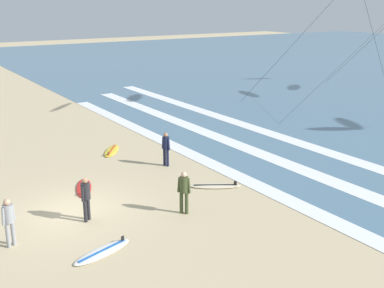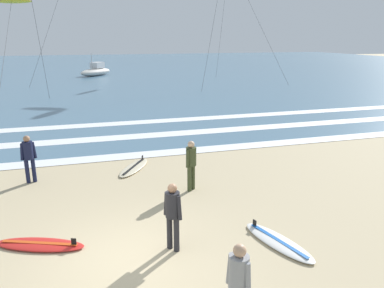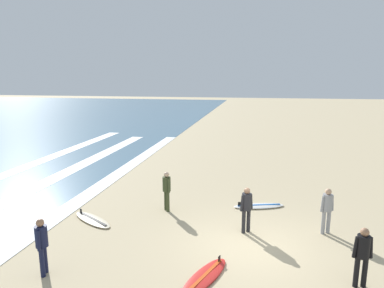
# 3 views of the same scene
# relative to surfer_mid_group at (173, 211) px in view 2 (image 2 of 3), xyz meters

# --- Properties ---
(ground_plane) EXTENTS (160.00, 160.00, 0.00)m
(ground_plane) POSITION_rel_surfer_mid_group_xyz_m (-0.95, -0.19, -0.96)
(ground_plane) COLOR tan
(ocean_surface) EXTENTS (140.00, 90.00, 0.01)m
(ocean_surface) POSITION_rel_surfer_mid_group_xyz_m (-0.95, 51.76, -0.95)
(ocean_surface) COLOR slate
(ocean_surface) RESTS_ON ground
(wave_foam_shoreline) EXTENTS (37.19, 0.86, 0.01)m
(wave_foam_shoreline) POSITION_rel_surfer_mid_group_xyz_m (-1.03, 7.16, -0.94)
(wave_foam_shoreline) COLOR white
(wave_foam_shoreline) RESTS_ON ocean_surface
(wave_foam_mid_break) EXTENTS (39.05, 0.99, 0.01)m
(wave_foam_mid_break) POSITION_rel_surfer_mid_group_xyz_m (-2.42, 10.14, -0.94)
(wave_foam_mid_break) COLOR white
(wave_foam_mid_break) RESTS_ON ocean_surface
(wave_foam_outer_break) EXTENTS (43.04, 0.98, 0.01)m
(wave_foam_outer_break) POSITION_rel_surfer_mid_group_xyz_m (-2.61, 13.16, -0.94)
(wave_foam_outer_break) COLOR white
(wave_foam_outer_break) RESTS_ON ocean_surface
(surfer_mid_group) EXTENTS (0.38, 0.46, 1.60)m
(surfer_mid_group) POSITION_rel_surfer_mid_group_xyz_m (0.00, 0.00, 0.00)
(surfer_mid_group) COLOR #232328
(surfer_mid_group) RESTS_ON ground
(surfer_right_near) EXTENTS (0.51, 0.32, 1.60)m
(surfer_right_near) POSITION_rel_surfer_mid_group_xyz_m (-3.57, 5.25, 0.00)
(surfer_right_near) COLOR #141938
(surfer_right_near) RESTS_ON ground
(surfer_background_far) EXTENTS (0.32, 0.50, 1.60)m
(surfer_background_far) POSITION_rel_surfer_mid_group_xyz_m (0.43, -2.67, 0.00)
(surfer_background_far) COLOR gray
(surfer_background_far) RESTS_ON ground
(surfer_left_near) EXTENTS (0.45, 0.40, 1.60)m
(surfer_left_near) POSITION_rel_surfer_mid_group_xyz_m (1.34, 3.16, 0.00)
(surfer_left_near) COLOR #384223
(surfer_left_near) RESTS_ON ground
(surfboard_left_pile) EXTENTS (1.61, 2.11, 0.25)m
(surfboard_left_pile) POSITION_rel_surfer_mid_group_xyz_m (-0.14, 5.63, -0.91)
(surfboard_left_pile) COLOR beige
(surfboard_left_pile) RESTS_ON ground
(surfboard_right_spare) EXTENTS (1.18, 2.18, 0.25)m
(surfboard_right_spare) POSITION_rel_surfer_mid_group_xyz_m (2.41, -0.45, -0.91)
(surfboard_right_spare) COLOR silver
(surfboard_right_spare) RESTS_ON ground
(surfboard_near_water) EXTENTS (2.17, 1.33, 0.25)m
(surfboard_near_water) POSITION_rel_surfer_mid_group_xyz_m (-2.92, 0.97, -0.91)
(surfboard_near_water) COLOR red
(surfboard_near_water) RESTS_ON ground
(kite_yellow_high_left) EXTENTS (3.29, 12.75, 7.58)m
(kite_yellow_high_left) POSITION_rel_surfer_mid_group_xyz_m (-6.67, 27.05, 6.36)
(kite_yellow_high_left) COLOR yellow
(kite_yellow_high_left) RESTS_ON ground
(offshore_boat) EXTENTS (4.66, 5.07, 2.70)m
(offshore_boat) POSITION_rel_surfer_mid_group_xyz_m (-0.08, 40.62, -0.40)
(offshore_boat) COLOR beige
(offshore_boat) RESTS_ON ground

